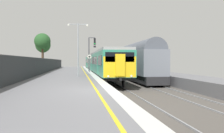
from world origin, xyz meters
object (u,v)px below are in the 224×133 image
(background_tree_left, at_px, (43,42))
(platform_lamp_mid, at_px, (78,45))
(background_tree_centre, at_px, (43,46))
(commuter_train_at_platform, at_px, (98,63))
(speed_limit_sign, at_px, (89,61))
(signal_gantry, at_px, (91,50))
(freight_train_adjacent_track, at_px, (119,61))

(background_tree_left, bearing_deg, platform_lamp_mid, -72.70)
(background_tree_centre, bearing_deg, platform_lamp_mid, -75.06)
(platform_lamp_mid, bearing_deg, commuter_train_at_platform, 77.97)
(speed_limit_sign, distance_m, background_tree_left, 14.48)
(commuter_train_at_platform, relative_size, platform_lamp_mid, 7.85)
(speed_limit_sign, distance_m, background_tree_centre, 20.62)
(signal_gantry, bearing_deg, background_tree_centre, 120.66)
(freight_train_adjacent_track, bearing_deg, background_tree_left, 176.37)
(freight_train_adjacent_track, height_order, background_tree_left, background_tree_left)
(freight_train_adjacent_track, height_order, speed_limit_sign, freight_train_adjacent_track)
(freight_train_adjacent_track, height_order, background_tree_centre, background_tree_centre)
(speed_limit_sign, relative_size, background_tree_left, 0.37)
(speed_limit_sign, height_order, platform_lamp_mid, platform_lamp_mid)
(platform_lamp_mid, height_order, background_tree_left, background_tree_left)
(signal_gantry, bearing_deg, speed_limit_sign, -96.16)
(speed_limit_sign, bearing_deg, platform_lamp_mid, -100.63)
(commuter_train_at_platform, distance_m, freight_train_adjacent_track, 5.17)
(freight_train_adjacent_track, bearing_deg, signal_gantry, -126.07)
(platform_lamp_mid, distance_m, background_tree_left, 20.79)
(speed_limit_sign, bearing_deg, freight_train_adjacent_track, 61.93)
(background_tree_left, bearing_deg, freight_train_adjacent_track, -3.63)
(signal_gantry, bearing_deg, platform_lamp_mid, -99.29)
(freight_train_adjacent_track, distance_m, background_tree_centre, 16.54)
(commuter_train_at_platform, bearing_deg, speed_limit_sign, -103.45)
(freight_train_adjacent_track, height_order, signal_gantry, signal_gantry)
(commuter_train_at_platform, distance_m, signal_gantry, 4.88)
(signal_gantry, height_order, background_tree_left, background_tree_left)
(speed_limit_sign, height_order, background_tree_left, background_tree_left)
(platform_lamp_mid, bearing_deg, freight_train_adjacent_track, 68.79)
(commuter_train_at_platform, height_order, signal_gantry, signal_gantry)
(speed_limit_sign, bearing_deg, commuter_train_at_platform, 76.55)
(signal_gantry, distance_m, platform_lamp_mid, 11.55)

